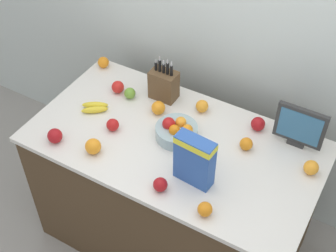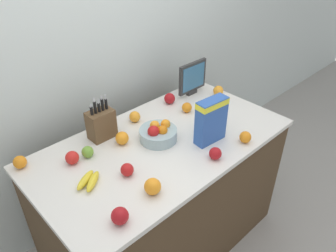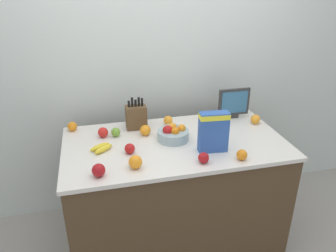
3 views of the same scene
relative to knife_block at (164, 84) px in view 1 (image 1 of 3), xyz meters
name	(u,v)px [view 1 (image 1 of 3)]	position (x,y,z in m)	size (l,w,h in m)	color
ground_plane	(173,236)	(0.24, -0.30, -1.03)	(14.00, 14.00, 0.00)	gray
wall_back	(229,28)	(0.24, 0.35, 0.27)	(9.00, 0.06, 2.60)	silver
counter	(174,193)	(0.24, -0.30, -0.56)	(1.61, 0.87, 0.93)	#4C3823
knife_block	(164,84)	(0.00, 0.00, 0.00)	(0.16, 0.11, 0.29)	brown
small_monitor	(300,127)	(0.83, 0.01, 0.04)	(0.27, 0.03, 0.26)	#2D2D2D
cereal_box	(195,159)	(0.46, -0.49, 0.06)	(0.21, 0.10, 0.29)	#2D56A8
fruit_bowl	(177,131)	(0.23, -0.26, -0.05)	(0.23, 0.23, 0.12)	#99B2B7
banana_bunch	(95,107)	(-0.29, -0.31, -0.08)	(0.17, 0.15, 0.04)	yellow
apple_by_knife_block	(258,124)	(0.60, 0.02, -0.06)	(0.08, 0.08, 0.08)	#A31419
apple_middle	(130,93)	(-0.17, -0.11, -0.06)	(0.07, 0.07, 0.07)	#6B9E33
apple_rear	(113,125)	(-0.10, -0.39, -0.06)	(0.07, 0.07, 0.07)	red
apple_leftmost	(55,136)	(-0.32, -0.62, -0.06)	(0.08, 0.08, 0.08)	#A31419
apple_near_bananas	(118,87)	(-0.27, -0.10, -0.06)	(0.08, 0.08, 0.08)	red
apple_front	(160,185)	(0.34, -0.62, -0.06)	(0.07, 0.07, 0.07)	#A31419
orange_mid_left	(103,62)	(-0.49, 0.07, -0.06)	(0.07, 0.07, 0.07)	orange
orange_back_center	(311,168)	(0.96, -0.15, -0.06)	(0.08, 0.08, 0.08)	orange
orange_near_bowl	(93,146)	(-0.09, -0.58, -0.05)	(0.09, 0.09, 0.09)	orange
orange_front_left	(246,144)	(0.60, -0.15, -0.06)	(0.07, 0.07, 0.07)	orange
orange_front_right	(158,108)	(0.05, -0.14, -0.06)	(0.08, 0.08, 0.08)	orange
orange_front_center	(205,209)	(0.60, -0.65, -0.06)	(0.07, 0.07, 0.07)	orange
orange_by_cereal	(202,106)	(0.26, 0.00, -0.06)	(0.07, 0.07, 0.07)	orange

